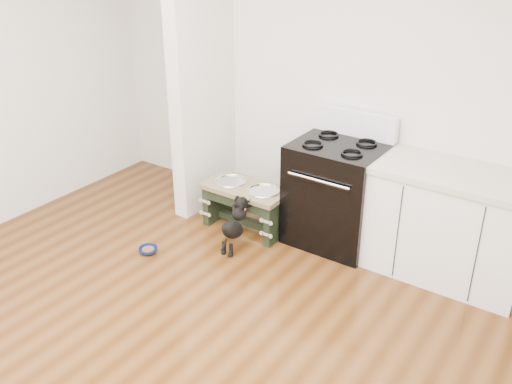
% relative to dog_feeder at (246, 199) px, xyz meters
% --- Properties ---
extents(ground, '(5.00, 5.00, 0.00)m').
position_rel_dog_feeder_xyz_m(ground, '(0.52, -1.88, -0.31)').
color(ground, '#47260C').
rests_on(ground, ground).
extents(room_shell, '(5.00, 5.00, 5.00)m').
position_rel_dog_feeder_xyz_m(room_shell, '(0.52, -1.88, 1.31)').
color(room_shell, silver).
rests_on(room_shell, ground).
extents(partition_wall, '(0.15, 0.80, 2.70)m').
position_rel_dog_feeder_xyz_m(partition_wall, '(-0.65, 0.22, 1.04)').
color(partition_wall, silver).
rests_on(partition_wall, ground).
extents(oven_range, '(0.76, 0.69, 1.14)m').
position_rel_dog_feeder_xyz_m(oven_range, '(0.77, 0.28, 0.17)').
color(oven_range, black).
rests_on(oven_range, ground).
extents(cabinet_run, '(1.24, 0.64, 0.91)m').
position_rel_dog_feeder_xyz_m(cabinet_run, '(1.75, 0.30, 0.15)').
color(cabinet_run, white).
rests_on(cabinet_run, ground).
extents(dog_feeder, '(0.78, 0.42, 0.45)m').
position_rel_dog_feeder_xyz_m(dog_feeder, '(0.00, 0.00, 0.00)').
color(dog_feeder, black).
rests_on(dog_feeder, ground).
extents(puppy, '(0.14, 0.40, 0.48)m').
position_rel_dog_feeder_xyz_m(puppy, '(0.14, -0.36, -0.04)').
color(puppy, black).
rests_on(puppy, ground).
extents(floor_bowl, '(0.17, 0.17, 0.05)m').
position_rel_dog_feeder_xyz_m(floor_bowl, '(-0.45, -0.84, -0.28)').
color(floor_bowl, navy).
rests_on(floor_bowl, ground).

